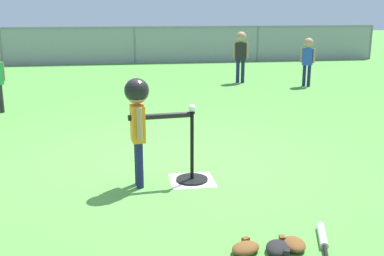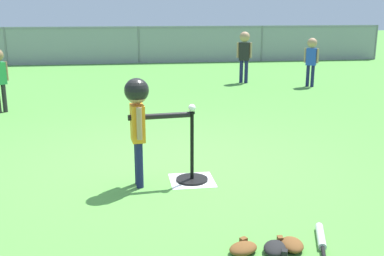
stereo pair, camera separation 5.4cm
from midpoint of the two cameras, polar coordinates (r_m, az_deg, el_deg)
The scene contains 12 objects.
ground_plane at distance 5.11m, azimuth -2.77°, elevation -4.69°, with size 60.00×60.00×0.00m, color #51933D.
home_plate at distance 4.67m, azimuth -0.33°, elevation -6.49°, with size 0.44×0.44×0.01m, color white.
batting_tee at distance 4.63m, azimuth -0.34°, elevation -5.20°, with size 0.32×0.32×0.71m.
baseball_on_tee at distance 4.46m, azimuth -0.35°, elevation 2.49°, with size 0.07×0.07×0.07m, color white.
batter_child at distance 4.36m, azimuth -7.02°, elevation 2.17°, with size 0.63×0.30×1.06m.
fielder_near_right at distance 10.77m, azimuth 5.93°, elevation 9.57°, with size 0.33×0.23×1.18m.
fielder_deep_left at distance 10.52m, azimuth 14.01°, elevation 8.72°, with size 0.27×0.22×1.07m.
spare_bat_silver at distance 3.61m, azimuth 15.52°, elevation -13.23°, with size 0.28×0.67×0.06m.
glove_by_plate at distance 3.43m, azimuth 10.12°, elevation -14.43°, with size 0.24×0.27×0.07m.
glove_near_bats at distance 3.50m, azimuth 12.03°, elevation -13.86°, with size 0.18×0.23×0.07m.
glove_tossed_aside at distance 3.40m, azimuth 6.19°, elevation -14.54°, with size 0.27×0.24×0.07m.
outfield_fence at distance 14.77m, azimuth -7.22°, elevation 10.33°, with size 16.06×0.06×1.15m.
Camera 1 is at (-0.55, -4.79, 1.68)m, focal length 43.04 mm.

